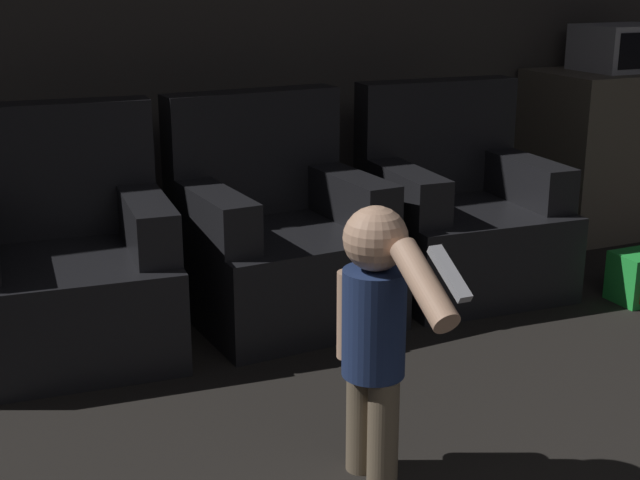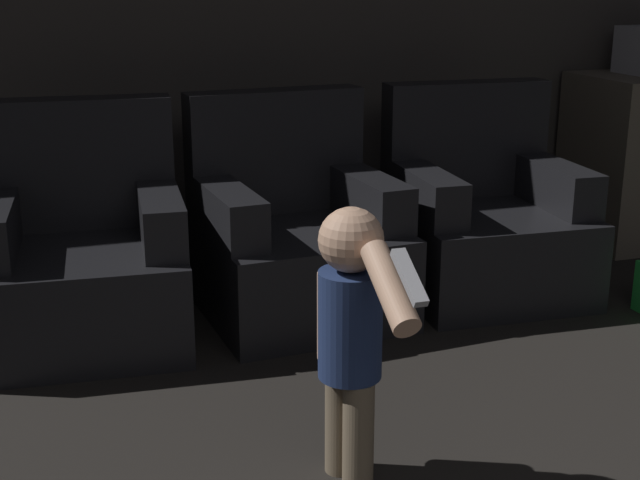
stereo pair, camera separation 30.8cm
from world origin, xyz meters
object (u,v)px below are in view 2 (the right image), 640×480
armchair_middle (295,240)px  armchair_right (483,222)px  person_toddler (351,325)px  armchair_left (83,260)px

armchair_middle → armchair_right: 0.90m
armchair_right → person_toddler: size_ratio=1.13×
armchair_right → person_toddler: 1.78m
armchair_left → person_toddler: armchair_left is taller
armchair_left → armchair_right: bearing=4.5°
armchair_middle → person_toddler: armchair_middle is taller
armchair_middle → person_toddler: bearing=-104.0°
person_toddler → armchair_middle: bearing=-21.6°
armchair_middle → person_toddler: 1.38m
armchair_left → armchair_middle: size_ratio=1.00×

